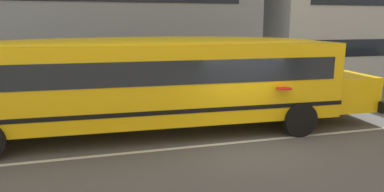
% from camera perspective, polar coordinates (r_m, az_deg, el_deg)
% --- Properties ---
extents(ground_plane, '(400.00, 400.00, 0.00)m').
position_cam_1_polar(ground_plane, '(10.71, 8.46, -7.46)').
color(ground_plane, '#54514F').
extents(sidewalk_far, '(120.00, 3.00, 0.01)m').
position_cam_1_polar(sidewalk_far, '(18.26, -1.93, 0.83)').
color(sidewalk_far, gray).
rests_on(sidewalk_far, ground_plane).
extents(lane_centreline, '(110.00, 0.16, 0.01)m').
position_cam_1_polar(lane_centreline, '(10.71, 8.46, -7.45)').
color(lane_centreline, silver).
rests_on(lane_centreline, ground_plane).
extents(school_bus, '(13.99, 3.63, 3.11)m').
position_cam_1_polar(school_bus, '(11.08, -5.33, 3.13)').
color(school_bus, yellow).
rests_on(school_bus, ground_plane).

